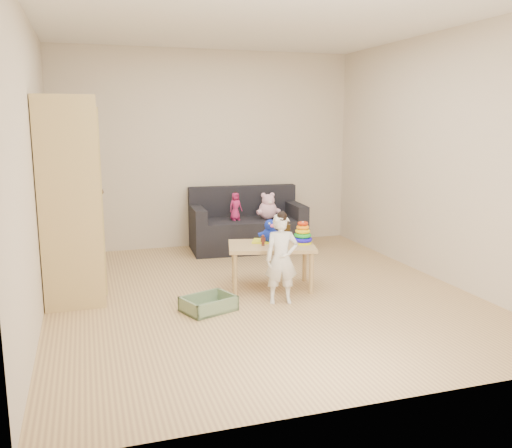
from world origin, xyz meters
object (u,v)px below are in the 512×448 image
object	(u,v)px
wardrobe	(71,198)
play_table	(271,266)
toddler	(282,260)
sofa	(247,234)

from	to	relation	value
wardrobe	play_table	bearing A→B (deg)	-12.08
wardrobe	toddler	xyz separation A→B (m)	(1.84, -0.87, -0.54)
play_table	toddler	xyz separation A→B (m)	(-0.06, -0.47, 0.19)
sofa	toddler	world-z (taller)	toddler
sofa	toddler	size ratio (longest dim) A/B	1.78
sofa	play_table	distance (m)	1.70
wardrobe	sofa	xyz separation A→B (m)	(2.15, 1.27, -0.75)
play_table	wardrobe	bearing A→B (deg)	167.92
sofa	toddler	xyz separation A→B (m)	(-0.31, -2.14, 0.21)
wardrobe	toddler	distance (m)	2.11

